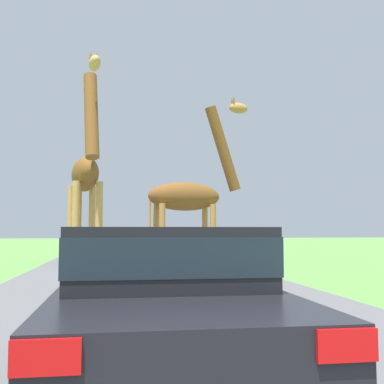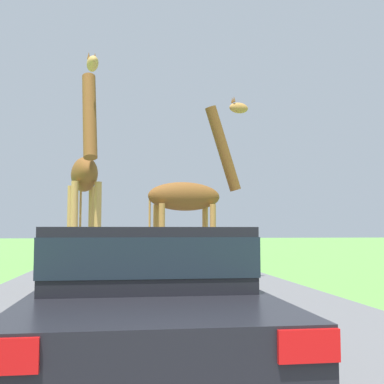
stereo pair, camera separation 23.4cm
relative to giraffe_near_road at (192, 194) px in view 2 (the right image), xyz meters
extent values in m
cube|color=#5B5B5E|center=(-1.11, 18.04, -2.36)|extent=(7.61, 120.00, 0.00)
cylinder|color=#B77F3D|center=(0.43, 0.39, -1.32)|extent=(0.16, 0.16, 2.08)
cylinder|color=#2D2319|center=(0.43, 0.39, -2.31)|extent=(0.21, 0.21, 0.10)
cylinder|color=#B77F3D|center=(0.54, -0.21, -1.32)|extent=(0.16, 0.16, 2.08)
cylinder|color=#2D2319|center=(0.54, -0.21, -2.31)|extent=(0.21, 0.21, 0.10)
cylinder|color=#B77F3D|center=(-0.94, 0.14, -1.32)|extent=(0.16, 0.16, 2.08)
cylinder|color=#2D2319|center=(-0.94, 0.14, -2.31)|extent=(0.21, 0.21, 0.10)
cylinder|color=#B77F3D|center=(-0.83, -0.46, -1.32)|extent=(0.16, 0.16, 2.08)
cylinder|color=#2D2319|center=(-0.83, -0.46, -2.31)|extent=(0.21, 0.21, 0.10)
ellipsoid|color=brown|center=(-0.20, -0.04, -0.07)|extent=(2.09, 1.06, 0.76)
cylinder|color=brown|center=(0.90, 0.16, 1.28)|extent=(1.07, 0.49, 2.37)
ellipsoid|color=#B77F3D|center=(1.38, 0.25, 2.46)|extent=(0.59, 0.34, 0.30)
cylinder|color=#B77F3D|center=(-1.13, -0.20, -0.64)|extent=(0.06, 0.06, 1.14)
cone|color=brown|center=(1.20, 0.28, 2.69)|extent=(0.07, 0.07, 0.16)
cone|color=brown|center=(1.22, 0.15, 2.69)|extent=(0.07, 0.07, 0.16)
cylinder|color=tan|center=(-2.37, -1.77, -1.12)|extent=(0.16, 0.16, 2.48)
cylinder|color=#2D2319|center=(-2.37, -1.77, -2.31)|extent=(0.21, 0.21, 0.09)
cylinder|color=tan|center=(-2.87, -1.86, -1.12)|extent=(0.16, 0.16, 2.48)
cylinder|color=#2D2319|center=(-2.87, -1.86, -2.31)|extent=(0.21, 0.21, 0.09)
cylinder|color=tan|center=(-2.58, -0.58, -1.12)|extent=(0.16, 0.16, 2.48)
cylinder|color=#2D2319|center=(-2.58, -0.58, -2.31)|extent=(0.21, 0.21, 0.09)
cylinder|color=tan|center=(-3.09, -0.67, -1.12)|extent=(0.16, 0.16, 2.48)
cylinder|color=#2D2319|center=(-3.09, -0.67, -2.31)|extent=(0.21, 0.21, 0.09)
ellipsoid|color=brown|center=(-2.73, -1.22, 0.34)|extent=(0.90, 1.80, 0.80)
cylinder|color=brown|center=(-2.56, -2.17, 1.54)|extent=(0.45, 0.95, 2.04)
ellipsoid|color=tan|center=(-2.48, -2.59, 2.56)|extent=(0.34, 0.59, 0.30)
cylinder|color=tan|center=(-2.87, -0.41, -0.34)|extent=(0.06, 0.06, 1.36)
cone|color=brown|center=(-2.45, -2.41, 2.79)|extent=(0.07, 0.07, 0.16)
cone|color=brown|center=(-2.58, -2.44, 2.79)|extent=(0.07, 0.07, 0.16)
cube|color=black|center=(-1.58, -8.44, -1.76)|extent=(1.74, 4.02, 0.67)
cube|color=black|center=(-1.58, -8.44, -1.18)|extent=(1.57, 1.81, 0.49)
cube|color=#19232D|center=(-1.58, -8.44, -1.16)|extent=(1.58, 1.83, 0.29)
cube|color=red|center=(-2.29, -10.45, -1.53)|extent=(0.31, 0.03, 0.16)
cube|color=red|center=(-0.86, -10.45, -1.53)|extent=(0.31, 0.03, 0.16)
cylinder|color=black|center=(-2.27, -7.23, -2.05)|extent=(0.35, 0.61, 0.61)
cylinder|color=black|center=(-0.88, -7.23, -2.05)|extent=(0.35, 0.61, 0.61)
cube|color=#561914|center=(1.09, 16.45, -1.76)|extent=(2.00, 4.01, 0.66)
cube|color=#561914|center=(1.09, 16.45, -1.19)|extent=(1.80, 1.81, 0.48)
cube|color=#19232D|center=(1.09, 16.45, -1.17)|extent=(1.82, 1.82, 0.29)
cube|color=red|center=(0.27, 14.43, -1.53)|extent=(0.36, 0.03, 0.16)
cube|color=red|center=(1.91, 14.43, -1.53)|extent=(0.36, 0.03, 0.16)
cylinder|color=black|center=(0.29, 17.65, -2.04)|extent=(0.40, 0.64, 0.64)
cylinder|color=black|center=(1.89, 17.65, -2.04)|extent=(0.40, 0.64, 0.64)
cylinder|color=black|center=(0.29, 15.24, -2.04)|extent=(0.40, 0.64, 0.64)
cylinder|color=black|center=(1.89, 15.24, -2.04)|extent=(0.40, 0.64, 0.64)
cube|color=#144C28|center=(-2.80, 8.34, -1.76)|extent=(1.85, 4.60, 0.61)
cube|color=#144C28|center=(-2.80, 8.34, -1.25)|extent=(1.67, 2.07, 0.42)
cube|color=#19232D|center=(-2.80, 8.34, -1.23)|extent=(1.69, 2.09, 0.25)
cube|color=red|center=(-3.56, 6.03, -1.55)|extent=(0.33, 0.03, 0.15)
cube|color=red|center=(-2.04, 6.03, -1.55)|extent=(0.33, 0.03, 0.15)
cylinder|color=black|center=(-3.54, 9.72, -2.02)|extent=(0.37, 0.68, 0.68)
cylinder|color=black|center=(-2.06, 9.72, -2.02)|extent=(0.37, 0.68, 0.68)
cylinder|color=black|center=(-3.54, 6.96, -2.02)|extent=(0.37, 0.68, 0.68)
cylinder|color=black|center=(-2.06, 6.96, -2.02)|extent=(0.37, 0.68, 0.68)
cube|color=maroon|center=(1.73, 11.55, -1.82)|extent=(1.89, 4.30, 0.54)
cube|color=maroon|center=(1.73, 11.55, -1.28)|extent=(1.70, 1.94, 0.54)
cube|color=#19232D|center=(1.73, 11.55, -1.26)|extent=(1.72, 1.96, 0.32)
cube|color=red|center=(0.95, 9.39, -1.63)|extent=(0.34, 0.03, 0.13)
cube|color=red|center=(2.50, 9.39, -1.63)|extent=(0.34, 0.03, 0.13)
cylinder|color=black|center=(0.97, 12.84, -2.04)|extent=(0.38, 0.64, 0.64)
cylinder|color=black|center=(2.48, 12.84, -2.04)|extent=(0.38, 0.64, 0.64)
cylinder|color=black|center=(0.97, 10.26, -2.04)|extent=(0.38, 0.64, 0.64)
cylinder|color=black|center=(2.48, 10.26, -2.04)|extent=(0.38, 0.64, 0.64)
camera|label=1|loc=(-1.99, -12.71, -0.96)|focal=45.00mm
camera|label=2|loc=(-1.76, -12.74, -0.96)|focal=45.00mm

